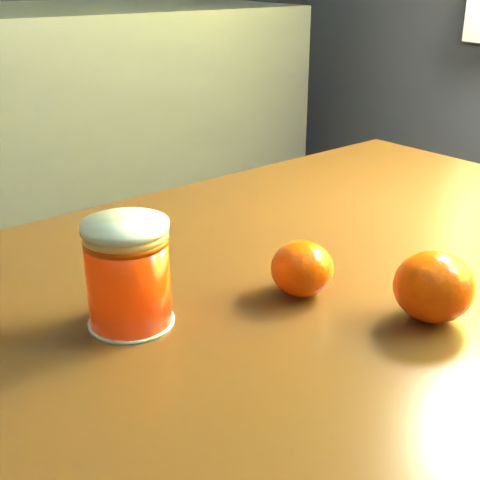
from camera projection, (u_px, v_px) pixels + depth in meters
table at (318, 381)px, 0.63m from camera, size 1.02×0.76×0.72m
juice_glass at (128, 275)px, 0.53m from camera, size 0.07×0.07×0.09m
orange_front at (434, 287)px, 0.55m from camera, size 0.09×0.09×0.06m
orange_back at (302, 269)px, 0.59m from camera, size 0.07×0.07×0.05m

